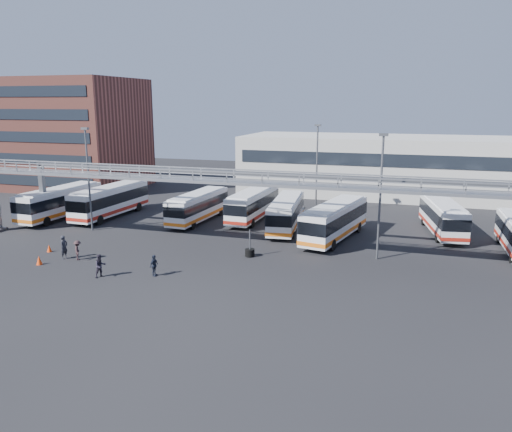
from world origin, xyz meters
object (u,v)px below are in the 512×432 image
(light_pole_left, at_px, (88,174))
(bus_5, at_px, (286,212))
(bus_0, at_px, (60,201))
(pedestrian_b, at_px, (100,266))
(bus_8, at_px, (443,216))
(bus_4, at_px, (253,204))
(bus_1, at_px, (110,200))
(light_pole_back, at_px, (317,165))
(light_pole_mid, at_px, (381,190))
(tire_stack, at_px, (250,252))
(cone_left, at_px, (39,260))
(pedestrian_a, at_px, (64,247))
(bus_3, at_px, (198,206))
(pedestrian_d, at_px, (154,265))
(bus_6, at_px, (335,220))
(pedestrian_c, at_px, (78,250))
(cone_right, at_px, (49,248))

(light_pole_left, height_order, bus_5, light_pole_left)
(bus_0, height_order, pedestrian_b, bus_0)
(bus_5, height_order, bus_8, bus_8)
(bus_4, bearing_deg, bus_1, -165.87)
(light_pole_back, relative_size, bus_0, 0.90)
(light_pole_mid, xyz_separation_m, bus_0, (-34.57, 4.61, -3.83))
(tire_stack, bearing_deg, cone_left, -155.02)
(bus_5, height_order, pedestrian_a, bus_5)
(bus_5, xyz_separation_m, bus_8, (14.91, 3.05, 0.00))
(bus_3, bearing_deg, light_pole_back, 35.59)
(pedestrian_b, height_order, pedestrian_d, pedestrian_b)
(bus_8, bearing_deg, bus_5, -178.54)
(bus_5, height_order, tire_stack, bus_5)
(light_pole_back, bearing_deg, bus_1, -159.41)
(bus_4, relative_size, tire_stack, 4.73)
(bus_4, distance_m, bus_6, 11.09)
(tire_stack, bearing_deg, pedestrian_c, -158.66)
(light_pole_back, bearing_deg, bus_0, -158.63)
(light_pole_back, relative_size, bus_1, 0.88)
(cone_right, bearing_deg, bus_1, 101.33)
(bus_0, distance_m, bus_6, 30.29)
(pedestrian_a, distance_m, pedestrian_c, 1.26)
(cone_right, bearing_deg, bus_0, 124.29)
(bus_1, xyz_separation_m, bus_5, (20.16, 0.39, -0.15))
(light_pole_mid, bearing_deg, bus_4, 143.69)
(bus_4, bearing_deg, bus_8, 1.73)
(bus_0, xyz_separation_m, bus_4, (20.55, 5.69, -0.08))
(pedestrian_a, xyz_separation_m, cone_left, (-0.91, -1.91, -0.61))
(bus_4, xyz_separation_m, pedestrian_a, (-10.46, -17.98, -0.84))
(pedestrian_c, distance_m, tire_stack, 14.03)
(pedestrian_c, distance_m, pedestrian_d, 7.99)
(bus_8, bearing_deg, light_pole_left, -174.53)
(light_pole_back, relative_size, bus_8, 0.94)
(bus_5, bearing_deg, cone_right, -148.24)
(bus_8, relative_size, pedestrian_c, 6.69)
(bus_8, height_order, tire_stack, bus_8)
(cone_left, relative_size, tire_stack, 0.32)
(light_pole_mid, distance_m, bus_8, 12.27)
(light_pole_mid, distance_m, light_pole_back, 17.00)
(light_pole_back, distance_m, bus_3, 14.09)
(light_pole_left, height_order, tire_stack, light_pole_left)
(light_pole_mid, bearing_deg, bus_6, 130.58)
(bus_4, relative_size, pedestrian_a, 5.55)
(bus_1, bearing_deg, bus_6, -1.91)
(light_pole_left, relative_size, bus_0, 0.90)
(light_pole_back, distance_m, bus_0, 28.79)
(cone_right, bearing_deg, pedestrian_d, -13.14)
(pedestrian_b, xyz_separation_m, pedestrian_c, (-4.22, 3.03, -0.06))
(light_pole_mid, relative_size, cone_right, 15.72)
(bus_3, xyz_separation_m, cone_right, (-7.61, -14.22, -1.41))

